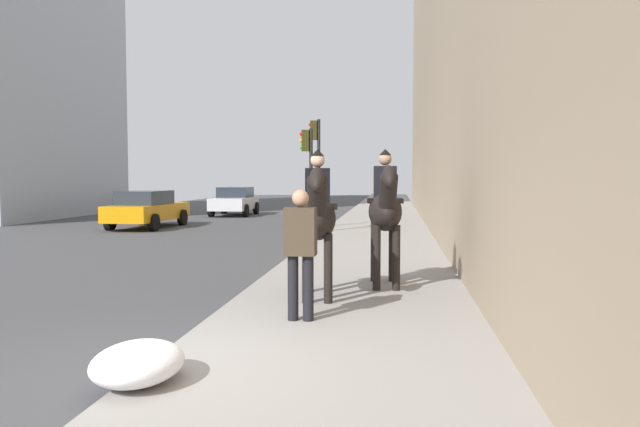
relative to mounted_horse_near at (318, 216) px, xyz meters
The scene contains 9 objects.
sidewalk_slab 3.88m from the mounted_horse_near, behind, with size 120.00×3.64×0.12m, color gray.
mounted_horse_near is the anchor object (origin of this frame).
mounted_horse_far 1.54m from the mounted_horse_near, 40.82° to the right, with size 2.15×0.67×2.33m.
pedestrian_greeting 1.52m from the mounted_horse_near, behind, with size 0.27×0.41×1.70m.
car_near_lane 15.97m from the mounted_horse_near, 31.30° to the left, with size 4.56×2.03×1.44m.
car_mid_lane 22.70m from the mounted_horse_near, 17.74° to the left, with size 4.04×1.99×1.44m.
traffic_light_near_curb 11.29m from the mounted_horse_near, ahead, with size 0.20×0.44×3.57m.
traffic_light_far_curb 13.60m from the mounted_horse_near, ahead, with size 0.20×0.44×4.07m.
snow_pile_near 4.39m from the mounted_horse_near, 164.53° to the left, with size 1.04×0.80×0.36m, color white.
Camera 1 is at (-5.83, -2.45, 1.99)m, focal length 35.20 mm.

